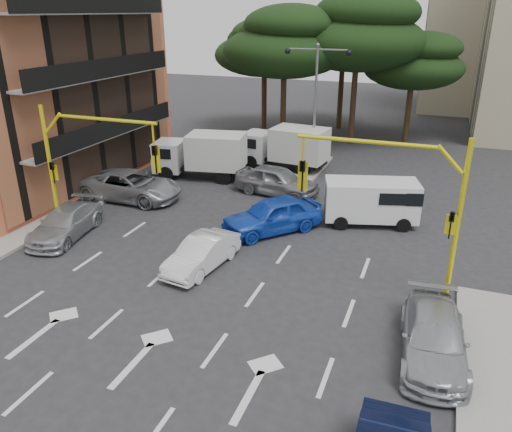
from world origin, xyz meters
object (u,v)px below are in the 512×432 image
Objects in this scene: car_silver_wagon at (66,223)px; car_silver_parked at (434,338)px; car_white_hatch at (202,253)px; car_silver_cross_b at (277,181)px; van_white at (371,202)px; box_truck_b at (285,148)px; car_blue_compact at (272,215)px; car_silver_cross_a at (131,185)px; street_lamp_center at (316,85)px; signal_mast_left at (81,156)px; box_truck_a at (200,156)px; signal_mast_right at (406,194)px.

car_silver_parked reaches higher than car_silver_wagon.
car_white_hatch is at bearing -13.77° from car_silver_wagon.
car_silver_parked is (8.95, -12.03, -0.15)m from car_silver_cross_b.
van_white is (-3.37, 9.71, 0.43)m from car_silver_parked.
box_truck_b reaches higher than car_silver_cross_b.
car_silver_cross_b reaches higher than car_blue_compact.
car_blue_compact is at bearing 131.74° from car_silver_parked.
car_blue_compact is 0.84× the size of car_silver_cross_a.
car_silver_cross_b is at bearing 147.55° from car_blue_compact.
car_silver_cross_b is at bearing -97.16° from street_lamp_center.
signal_mast_left is 3.44m from car_silver_wagon.
car_silver_wagon is at bearing -119.30° from street_lamp_center.
signal_mast_left reaches higher than car_blue_compact.
car_silver_parked is (15.08, -3.43, -3.21)m from signal_mast_left.
car_silver_cross_b is at bearing 121.60° from car_silver_parked.
street_lamp_center reaches higher than box_truck_a.
signal_mast_right is 1.06× the size of box_truck_a.
signal_mast_left is 1.23× the size of car_silver_cross_b.
signal_mast_right reaches higher than box_truck_a.
car_blue_compact reaches higher than car_silver_wagon.
signal_mast_left reaches higher than car_white_hatch.
signal_mast_left is 0.77× the size of street_lamp_center.
car_silver_cross_b reaches higher than car_white_hatch.
signal_mast_left is 1.36× the size of van_white.
street_lamp_center reaches higher than signal_mast_right.
car_blue_compact is at bearing -154.52° from car_silver_cross_b.
box_truck_b is (-6.69, 7.23, 0.30)m from van_white.
signal_mast_right is 1.24× the size of car_blue_compact.
car_blue_compact is 1.04× the size of car_silver_parked.
street_lamp_center is 1.67× the size of car_silver_parked.
car_silver_cross_a is (-7.26, 5.85, 0.15)m from car_white_hatch.
box_truck_b is (-2.53, 9.87, 0.58)m from car_blue_compact.
car_blue_compact is 5.16m from car_silver_cross_b.
box_truck_a reaches higher than car_silver_wagon.
car_silver_cross_b is (7.32, 8.85, 0.16)m from car_silver_wagon.
signal_mast_right is 1.36× the size of van_white.
signal_mast_left is 1.06× the size of box_truck_a.
car_white_hatch is 0.69× the size of box_truck_b.
car_silver_wagon is 16.58m from car_silver_parked.
car_blue_compact is at bearing -99.32° from car_silver_cross_a.
van_white is (12.90, 6.53, 0.43)m from car_silver_wagon.
street_lamp_center is 1.36× the size of box_truck_b.
signal_mast_left is 1.05× the size of box_truck_b.
street_lamp_center is 1.61× the size of car_blue_compact.
box_truck_b is at bearing 145.89° from car_blue_compact.
box_truck_a is (-11.02, 3.63, 0.30)m from van_white.
car_white_hatch is at bearing -7.64° from signal_mast_left.
car_silver_wagon is 0.81× the size of box_truck_a.
car_silver_parked is (8.27, -17.44, -4.75)m from street_lamp_center.
car_white_hatch is (-0.74, -14.82, -4.78)m from street_lamp_center.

